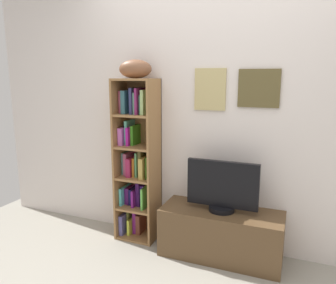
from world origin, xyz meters
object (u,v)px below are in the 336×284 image
(bookshelf, at_px, (137,159))
(football, at_px, (135,69))
(television, at_px, (222,187))
(tv_stand, at_px, (221,234))

(bookshelf, distance_m, football, 0.84)
(football, bearing_deg, television, -4.03)
(bookshelf, height_order, football, football)
(tv_stand, bearing_deg, bookshelf, 173.78)
(tv_stand, height_order, television, television)
(football, height_order, tv_stand, football)
(tv_stand, relative_size, television, 1.71)
(football, relative_size, tv_stand, 0.29)
(bookshelf, xyz_separation_m, television, (0.85, -0.09, -0.14))
(bookshelf, distance_m, television, 0.86)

